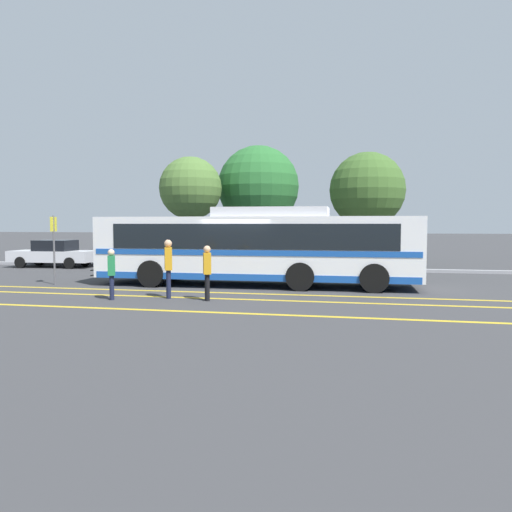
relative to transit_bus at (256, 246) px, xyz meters
name	(u,v)px	position (x,y,z in m)	size (l,w,h in m)	color
ground_plane	(241,286)	(-0.51, -0.34, -1.50)	(220.00, 220.00, 0.00)	#38383A
lane_strip_0	(243,293)	(-0.02, -2.20, -1.50)	(0.20, 32.01, 0.01)	gold
lane_strip_1	(233,299)	(-0.02, -3.51, -1.50)	(0.20, 32.01, 0.01)	gold
lane_strip_2	(211,312)	(-0.02, -5.89, -1.50)	(0.20, 32.01, 0.01)	gold
curb_strip	(283,268)	(-0.02, 6.75, -1.43)	(40.01, 0.36, 0.15)	#99999E
transit_bus	(256,246)	(0.00, 0.00, 0.00)	(12.36, 2.85, 2.96)	white
parked_car_0	(54,254)	(-12.40, 5.72, -0.77)	(4.62, 2.02, 1.47)	silver
parked_car_1	(144,257)	(-7.01, 5.40, -0.85)	(4.37, 2.25, 1.25)	navy
parked_car_2	(244,256)	(-1.82, 5.69, -0.73)	(4.62, 2.02, 1.53)	navy
parked_car_3	(350,258)	(3.36, 5.32, -0.74)	(4.70, 2.02, 1.52)	silver
pedestrian_0	(112,271)	(-3.68, -4.34, -0.62)	(0.39, 0.47, 1.56)	#191E38
pedestrian_1	(168,265)	(-2.06, -3.72, -0.44)	(0.37, 0.47, 1.85)	#191E38
pedestrian_2	(207,269)	(-0.72, -3.93, -0.55)	(0.36, 0.47, 1.68)	black
bus_stop_sign	(54,241)	(-7.67, -1.32, 0.17)	(0.07, 0.40, 2.66)	#59595E
tree_0	(258,187)	(-2.28, 11.56, 3.10)	(4.96, 4.96, 7.09)	#513823
tree_1	(190,188)	(-5.51, 8.32, 2.83)	(3.51, 3.51, 6.10)	#513823
tree_2	(367,190)	(4.21, 10.93, 2.78)	(4.29, 4.29, 6.44)	#513823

